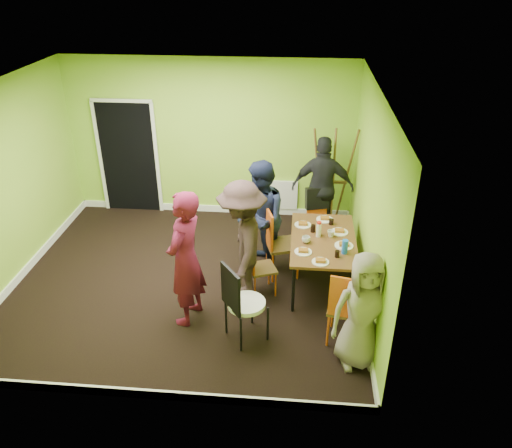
% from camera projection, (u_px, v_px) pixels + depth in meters
% --- Properties ---
extents(ground, '(5.00, 5.00, 0.00)m').
position_uv_depth(ground, '(189.00, 280.00, 7.39)').
color(ground, black).
rests_on(ground, ground).
extents(room_walls, '(5.04, 4.54, 2.82)m').
position_uv_depth(room_walls, '(183.00, 220.00, 6.95)').
color(room_walls, '#8DC332').
rests_on(room_walls, ground).
extents(dining_table, '(0.90, 1.50, 0.75)m').
position_uv_depth(dining_table, '(323.00, 242.00, 6.99)').
color(dining_table, black).
rests_on(dining_table, ground).
extents(chair_left_far, '(0.56, 0.56, 1.08)m').
position_uv_depth(chair_left_far, '(277.00, 239.00, 7.23)').
color(chair_left_far, orange).
rests_on(chair_left_far, ground).
extents(chair_left_near, '(0.46, 0.46, 0.86)m').
position_uv_depth(chair_left_near, '(257.00, 264.00, 6.88)').
color(chair_left_near, orange).
rests_on(chair_left_near, ground).
extents(chair_back_end, '(0.47, 0.52, 0.91)m').
position_uv_depth(chair_back_end, '(317.00, 204.00, 8.16)').
color(chair_back_end, orange).
rests_on(chair_back_end, ground).
extents(chair_front_end, '(0.51, 0.51, 1.05)m').
position_uv_depth(chair_front_end, '(347.00, 305.00, 5.91)').
color(chair_front_end, orange).
rests_on(chair_front_end, ground).
extents(chair_bentwood, '(0.59, 0.59, 1.08)m').
position_uv_depth(chair_bentwood, '(241.00, 300.00, 5.98)').
color(chair_bentwood, black).
rests_on(chair_bentwood, ground).
extents(easel, '(0.74, 0.69, 1.84)m').
position_uv_depth(easel, '(332.00, 180.00, 8.36)').
color(easel, brown).
rests_on(easel, ground).
extents(plate_near_left, '(0.24, 0.24, 0.01)m').
position_uv_depth(plate_near_left, '(303.00, 225.00, 7.30)').
color(plate_near_left, white).
rests_on(plate_near_left, dining_table).
extents(plate_near_right, '(0.24, 0.24, 0.01)m').
position_uv_depth(plate_near_right, '(303.00, 252.00, 6.64)').
color(plate_near_right, white).
rests_on(plate_near_right, dining_table).
extents(plate_far_back, '(0.25, 0.25, 0.01)m').
position_uv_depth(plate_far_back, '(325.00, 219.00, 7.45)').
color(plate_far_back, white).
rests_on(plate_far_back, dining_table).
extents(plate_far_front, '(0.23, 0.23, 0.01)m').
position_uv_depth(plate_far_front, '(320.00, 262.00, 6.43)').
color(plate_far_front, white).
rests_on(plate_far_front, dining_table).
extents(plate_wall_back, '(0.25, 0.25, 0.01)m').
position_uv_depth(plate_wall_back, '(339.00, 232.00, 7.12)').
color(plate_wall_back, white).
rests_on(plate_wall_back, dining_table).
extents(plate_wall_front, '(0.26, 0.26, 0.01)m').
position_uv_depth(plate_wall_front, '(344.00, 246.00, 6.78)').
color(plate_wall_front, white).
rests_on(plate_wall_front, dining_table).
extents(thermos, '(0.07, 0.07, 0.20)m').
position_uv_depth(thermos, '(319.00, 230.00, 6.97)').
color(thermos, white).
rests_on(thermos, dining_table).
extents(blue_bottle, '(0.08, 0.08, 0.20)m').
position_uv_depth(blue_bottle, '(345.00, 247.00, 6.58)').
color(blue_bottle, blue).
rests_on(blue_bottle, dining_table).
extents(orange_bottle, '(0.03, 0.03, 0.07)m').
position_uv_depth(orange_bottle, '(320.00, 232.00, 7.04)').
color(orange_bottle, orange).
rests_on(orange_bottle, dining_table).
extents(glass_mid, '(0.07, 0.07, 0.11)m').
position_uv_depth(glass_mid, '(313.00, 228.00, 7.11)').
color(glass_mid, black).
rests_on(glass_mid, dining_table).
extents(glass_back, '(0.07, 0.07, 0.08)m').
position_uv_depth(glass_back, '(331.00, 222.00, 7.31)').
color(glass_back, black).
rests_on(glass_back, dining_table).
extents(glass_front, '(0.06, 0.06, 0.09)m').
position_uv_depth(glass_front, '(337.00, 254.00, 6.52)').
color(glass_front, black).
rests_on(glass_front, dining_table).
extents(cup_a, '(0.12, 0.12, 0.09)m').
position_uv_depth(cup_a, '(306.00, 240.00, 6.85)').
color(cup_a, white).
rests_on(cup_a, dining_table).
extents(cup_b, '(0.10, 0.10, 0.10)m').
position_uv_depth(cup_b, '(331.00, 234.00, 6.99)').
color(cup_b, white).
rests_on(cup_b, dining_table).
extents(person_standing, '(0.59, 0.75, 1.83)m').
position_uv_depth(person_standing, '(185.00, 259.00, 6.19)').
color(person_standing, '#590F28').
rests_on(person_standing, ground).
extents(person_left_far, '(0.82, 0.96, 1.72)m').
position_uv_depth(person_left_far, '(260.00, 218.00, 7.26)').
color(person_left_far, '#161B37').
rests_on(person_left_far, ground).
extents(person_left_near, '(0.75, 1.19, 1.76)m').
position_uv_depth(person_left_near, '(242.00, 243.00, 6.60)').
color(person_left_near, '#2E1F1F').
rests_on(person_left_near, ground).
extents(person_back_end, '(1.03, 0.45, 1.73)m').
position_uv_depth(person_back_end, '(323.00, 188.00, 8.20)').
color(person_back_end, black).
rests_on(person_back_end, ground).
extents(person_front_end, '(0.79, 0.58, 1.47)m').
position_uv_depth(person_front_end, '(363.00, 311.00, 5.57)').
color(person_front_end, gray).
rests_on(person_front_end, ground).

